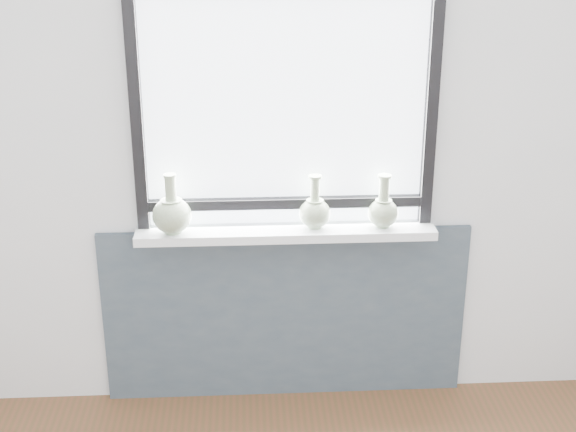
{
  "coord_description": "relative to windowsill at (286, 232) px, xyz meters",
  "views": [
    {
      "loc": [
        -0.17,
        -1.55,
        2.26
      ],
      "look_at": [
        0.0,
        1.55,
        1.02
      ],
      "focal_mm": 50.0,
      "sensor_mm": 36.0,
      "label": 1
    }
  ],
  "objects": [
    {
      "name": "vase_b",
      "position": [
        0.13,
        0.0,
        0.1
      ],
      "size": [
        0.14,
        0.14,
        0.24
      ],
      "rotation": [
        0.0,
        0.0,
        0.22
      ],
      "color": "#9DB28E",
      "rests_on": "windowsill"
    },
    {
      "name": "windowsill",
      "position": [
        0.0,
        0.0,
        0.0
      ],
      "size": [
        1.32,
        0.18,
        0.04
      ],
      "primitive_type": "cube",
      "color": "white",
      "rests_on": "apron_panel"
    },
    {
      "name": "window",
      "position": [
        0.0,
        0.06,
        0.56
      ],
      "size": [
        1.3,
        0.06,
        1.05
      ],
      "color": "black",
      "rests_on": "windowsill"
    },
    {
      "name": "vase_a",
      "position": [
        -0.49,
        -0.02,
        0.11
      ],
      "size": [
        0.17,
        0.17,
        0.27
      ],
      "rotation": [
        0.0,
        0.0,
        -0.34
      ],
      "color": "#9DB28E",
      "rests_on": "windowsill"
    },
    {
      "name": "back_wall",
      "position": [
        0.0,
        0.1,
        0.42
      ],
      "size": [
        3.6,
        0.02,
        2.6
      ],
      "primitive_type": "cube",
      "color": "silver",
      "rests_on": "ground"
    },
    {
      "name": "apron_panel",
      "position": [
        0.0,
        0.07,
        -0.45
      ],
      "size": [
        1.7,
        0.03,
        0.86
      ],
      "primitive_type": "cube",
      "color": "#3F4C56",
      "rests_on": "ground"
    },
    {
      "name": "vase_c",
      "position": [
        0.43,
        -0.0,
        0.1
      ],
      "size": [
        0.14,
        0.14,
        0.24
      ],
      "rotation": [
        0.0,
        0.0,
        -0.26
      ],
      "color": "#9DB28E",
      "rests_on": "windowsill"
    }
  ]
}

